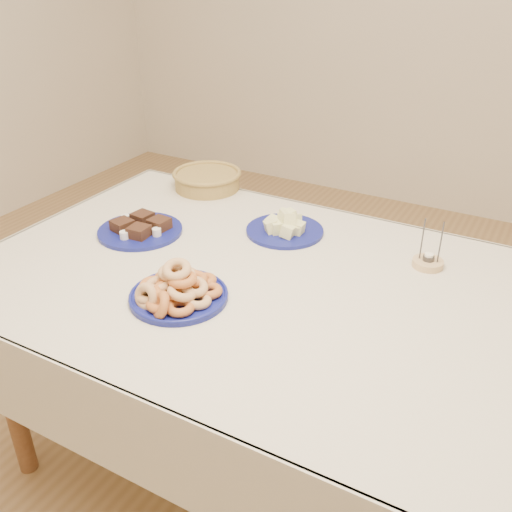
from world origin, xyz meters
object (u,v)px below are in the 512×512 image
brownie_plate (140,229)px  melon_plate (285,227)px  wicker_basket (207,179)px  candle_holder (428,262)px  donut_platter (177,290)px  dining_table (264,311)px

brownie_plate → melon_plate: bearing=29.2°
wicker_basket → candle_holder: size_ratio=2.25×
donut_platter → candle_holder: (0.54, 0.51, -0.02)m
dining_table → melon_plate: 0.33m
brownie_plate → wicker_basket: 0.44m
donut_platter → brownie_plate: (-0.34, 0.27, -0.01)m
melon_plate → wicker_basket: size_ratio=0.97×
melon_plate → wicker_basket: bearing=155.1°
donut_platter → candle_holder: candle_holder is taller
brownie_plate → wicker_basket: (-0.02, 0.43, 0.02)m
dining_table → melon_plate: melon_plate is taller
melon_plate → candle_holder: candle_holder is taller
brownie_plate → candle_holder: 0.91m
dining_table → candle_holder: candle_holder is taller
dining_table → brownie_plate: (-0.50, 0.06, 0.12)m
melon_plate → brownie_plate: bearing=-150.8°
donut_platter → melon_plate: size_ratio=1.04×
dining_table → brownie_plate: size_ratio=6.11×
wicker_basket → candle_holder: (0.90, -0.20, -0.02)m
wicker_basket → brownie_plate: bearing=-86.8°
dining_table → brownie_plate: bearing=172.8°
donut_platter → wicker_basket: bearing=117.7°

